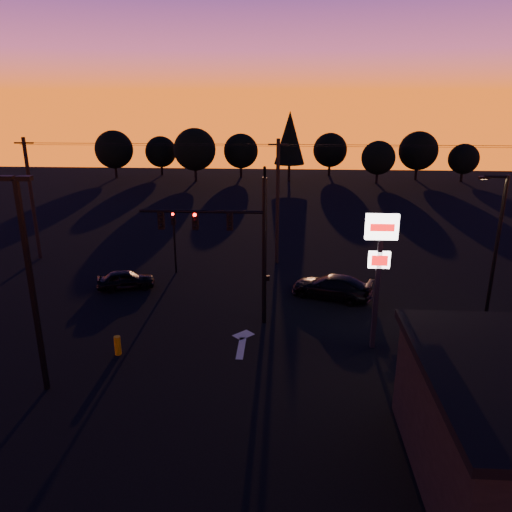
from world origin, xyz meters
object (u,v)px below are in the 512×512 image
(secondary_signal, at_px, (174,233))
(parking_lot_light, at_px, (30,273))
(traffic_signal_mast, at_px, (234,236))
(pylon_sign, at_px, (380,253))
(car_right, at_px, (332,287))
(streetlight, at_px, (496,241))
(bollard, at_px, (118,345))
(suv_parked, at_px, (475,391))
(car_left, at_px, (126,279))

(secondary_signal, height_order, parking_lot_light, parking_lot_light)
(traffic_signal_mast, relative_size, secondary_signal, 1.97)
(pylon_sign, bearing_deg, traffic_signal_mast, 160.64)
(secondary_signal, distance_m, car_right, 11.36)
(streetlight, relative_size, bollard, 8.47)
(pylon_sign, xyz_separation_m, car_right, (-1.52, 6.18, -4.20))
(car_right, bearing_deg, parking_lot_light, -29.13)
(car_right, bearing_deg, bollard, -33.56)
(parking_lot_light, distance_m, car_right, 17.42)
(traffic_signal_mast, bearing_deg, pylon_sign, -19.36)
(secondary_signal, xyz_separation_m, parking_lot_light, (-2.50, -14.49, 2.41))
(traffic_signal_mast, xyz_separation_m, pylon_sign, (7.10, -2.49, -0.02))
(streetlight, xyz_separation_m, suv_parked, (-3.67, -8.78, -3.68))
(streetlight, distance_m, car_right, 9.46)
(secondary_signal, height_order, car_left, secondary_signal)
(car_left, bearing_deg, traffic_signal_mast, -137.11)
(car_left, bearing_deg, streetlight, -114.33)
(suv_parked, bearing_deg, bollard, 159.30)
(parking_lot_light, relative_size, car_right, 1.86)
(pylon_sign, relative_size, car_left, 1.89)
(secondary_signal, bearing_deg, suv_parked, -44.08)
(streetlight, relative_size, car_left, 2.23)
(traffic_signal_mast, bearing_deg, car_right, 33.46)
(secondary_signal, distance_m, streetlight, 19.89)
(traffic_signal_mast, bearing_deg, suv_parked, -35.10)
(car_left, height_order, suv_parked, suv_parked)
(secondary_signal, relative_size, pylon_sign, 0.64)
(pylon_sign, relative_size, bollard, 7.20)
(suv_parked, bearing_deg, car_right, 104.82)
(traffic_signal_mast, height_order, bollard, traffic_signal_mast)
(traffic_signal_mast, height_order, parking_lot_light, parking_lot_light)
(traffic_signal_mast, height_order, streetlight, traffic_signal_mast)
(parking_lot_light, bearing_deg, secondary_signal, 80.21)
(secondary_signal, distance_m, bollard, 11.68)
(parking_lot_light, relative_size, car_left, 2.54)
(parking_lot_light, distance_m, bollard, 6.07)
(pylon_sign, height_order, bollard, pylon_sign)
(suv_parked, bearing_deg, pylon_sign, 115.54)
(car_left, distance_m, car_right, 13.08)
(streetlight, bearing_deg, traffic_signal_mast, -173.86)
(parking_lot_light, height_order, pylon_sign, parking_lot_light)
(secondary_signal, xyz_separation_m, car_left, (-2.57, -3.10, -2.25))
(parking_lot_light, distance_m, pylon_sign, 15.19)
(streetlight, xyz_separation_m, car_right, (-8.43, 2.18, -3.71))
(parking_lot_light, bearing_deg, car_right, 39.44)
(parking_lot_light, relative_size, streetlight, 1.14)
(parking_lot_light, distance_m, streetlight, 23.05)
(pylon_sign, bearing_deg, car_left, 154.72)
(streetlight, bearing_deg, car_right, 165.48)
(parking_lot_light, xyz_separation_m, streetlight, (21.41, 8.50, -0.85))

